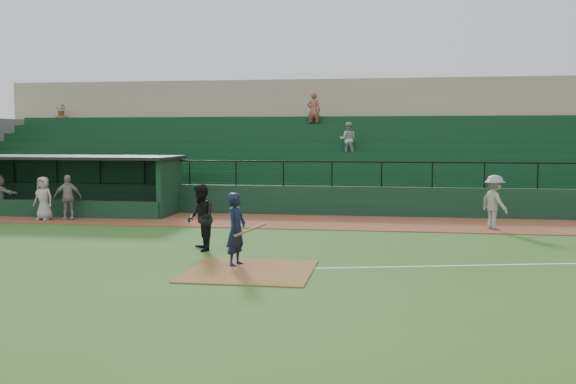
# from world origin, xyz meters

# --- Properties ---
(ground) EXTENTS (90.00, 90.00, 0.00)m
(ground) POSITION_xyz_m (0.00, 0.00, 0.00)
(ground) COLOR #2B581C
(ground) RESTS_ON ground
(warning_track) EXTENTS (40.00, 4.00, 0.03)m
(warning_track) POSITION_xyz_m (0.00, 8.00, 0.01)
(warning_track) COLOR brown
(warning_track) RESTS_ON ground
(home_plate_dirt) EXTENTS (3.00, 3.00, 0.03)m
(home_plate_dirt) POSITION_xyz_m (0.00, -1.00, 0.01)
(home_plate_dirt) COLOR brown
(home_plate_dirt) RESTS_ON ground
(foul_line) EXTENTS (17.49, 4.44, 0.01)m
(foul_line) POSITION_xyz_m (8.00, 1.20, 0.01)
(foul_line) COLOR white
(foul_line) RESTS_ON ground
(stadium_structure) EXTENTS (38.00, 13.08, 6.40)m
(stadium_structure) POSITION_xyz_m (-0.00, 16.46, 2.30)
(stadium_structure) COLOR #10321E
(stadium_structure) RESTS_ON ground
(dugout) EXTENTS (8.90, 3.20, 2.42)m
(dugout) POSITION_xyz_m (-9.75, 9.56, 1.33)
(dugout) COLOR #10321E
(dugout) RESTS_ON ground
(batter_at_plate) EXTENTS (1.08, 0.75, 1.84)m
(batter_at_plate) POSITION_xyz_m (-0.46, -0.42, 0.92)
(batter_at_plate) COLOR black
(batter_at_plate) RESTS_ON ground
(umpire) EXTENTS (1.05, 1.14, 1.89)m
(umpire) POSITION_xyz_m (-1.96, 1.55, 0.95)
(umpire) COLOR black
(umpire) RESTS_ON ground
(runner) EXTENTS (1.20, 1.40, 1.87)m
(runner) POSITION_xyz_m (6.91, 7.06, 0.97)
(runner) COLOR gray
(runner) RESTS_ON warning_track
(dugout_player_a) EXTENTS (1.10, 0.80, 1.73)m
(dugout_player_a) POSITION_xyz_m (-8.92, 7.14, 0.90)
(dugout_player_a) COLOR gray
(dugout_player_a) RESTS_ON warning_track
(dugout_player_b) EXTENTS (0.89, 0.65, 1.66)m
(dugout_player_b) POSITION_xyz_m (-9.79, 6.92, 0.86)
(dugout_player_b) COLOR #ADA6A1
(dugout_player_b) RESTS_ON warning_track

